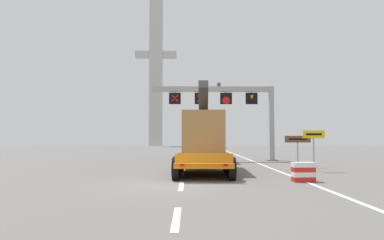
{
  "coord_description": "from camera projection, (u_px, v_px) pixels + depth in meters",
  "views": [
    {
      "loc": [
        0.79,
        -14.72,
        2.1
      ],
      "look_at": [
        1.03,
        9.62,
        3.28
      ],
      "focal_mm": 31.56,
      "sensor_mm": 36.0,
      "label": 1
    }
  ],
  "objects": [
    {
      "name": "heavy_haul_truck_orange",
      "position": [
        203.0,
        138.0,
        23.55
      ],
      "size": [
        3.49,
        14.14,
        5.3
      ],
      "color": "orange",
      "rests_on": "ground"
    },
    {
      "name": "ground",
      "position": [
        170.0,
        185.0,
        14.6
      ],
      "size": [
        112.0,
        112.0,
        0.0
      ],
      "primitive_type": "plane",
      "color": "slate"
    },
    {
      "name": "overhead_lane_gantry",
      "position": [
        229.0,
        101.0,
        29.4
      ],
      "size": [
        10.8,
        0.9,
        6.76
      ],
      "color": "#9EA0A5",
      "rests_on": "ground"
    },
    {
      "name": "bridge_pylon_distant",
      "position": [
        156.0,
        70.0,
        73.99
      ],
      "size": [
        9.0,
        2.0,
        32.32
      ],
      "color": "#B7B7B2",
      "rests_on": "ground"
    },
    {
      "name": "crash_barrier_striped",
      "position": [
        303.0,
        172.0,
        15.63
      ],
      "size": [
        1.02,
        0.54,
        0.9
      ],
      "color": "red",
      "rests_on": "ground"
    },
    {
      "name": "exit_sign_yellow",
      "position": [
        314.0,
        141.0,
        20.22
      ],
      "size": [
        1.32,
        0.15,
        2.45
      ],
      "color": "#9EA0A5",
      "rests_on": "ground"
    },
    {
      "name": "lane_markings",
      "position": [
        186.0,
        154.0,
        39.03
      ],
      "size": [
        0.2,
        63.51,
        0.01
      ],
      "color": "silver",
      "rests_on": "ground"
    },
    {
      "name": "tourist_info_sign_brown",
      "position": [
        298.0,
        143.0,
        22.96
      ],
      "size": [
        1.76,
        0.15,
        2.14
      ],
      "color": "#9EA0A5",
      "rests_on": "ground"
    },
    {
      "name": "edge_line_right",
      "position": [
        257.0,
        163.0,
        26.64
      ],
      "size": [
        0.2,
        63.0,
        0.01
      ],
      "primitive_type": "cube",
      "color": "silver",
      "rests_on": "ground"
    }
  ]
}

